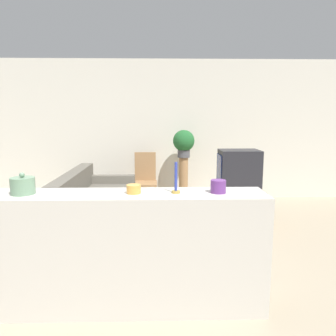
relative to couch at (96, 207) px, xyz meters
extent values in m
plane|color=tan|center=(0.56, -1.73, -0.29)|extent=(14.00, 14.00, 0.00)
cube|color=beige|center=(0.56, 1.70, 1.06)|extent=(9.00, 0.06, 2.70)
cube|color=#605B51|center=(0.04, 0.00, -0.06)|extent=(0.94, 1.98, 0.47)
cube|color=#605B51|center=(-0.33, 0.00, 0.35)|extent=(0.20, 1.98, 0.35)
cube|color=#605B51|center=(0.04, -0.91, 0.01)|extent=(0.94, 0.16, 0.61)
cube|color=#605B51|center=(0.04, 0.91, 0.01)|extent=(0.94, 0.16, 0.61)
cube|color=#9E754C|center=(2.11, -0.06, -0.02)|extent=(0.73, 0.46, 0.55)
cube|color=#232328|center=(2.11, -0.06, 0.56)|extent=(0.57, 0.43, 0.60)
cube|color=navy|center=(1.82, -0.06, 0.56)|extent=(0.02, 0.35, 0.47)
cube|color=#9E754C|center=(0.68, 1.17, 0.11)|extent=(0.44, 0.44, 0.04)
cube|color=#9E754C|center=(0.68, 1.37, 0.40)|extent=(0.40, 0.04, 0.54)
cylinder|color=#9E754C|center=(0.49, 0.98, -0.10)|extent=(0.04, 0.04, 0.38)
cylinder|color=#9E754C|center=(0.87, 0.98, -0.10)|extent=(0.04, 0.04, 0.38)
cylinder|color=#9E754C|center=(0.49, 1.36, -0.10)|extent=(0.04, 0.04, 0.38)
cylinder|color=#9E754C|center=(0.87, 1.36, -0.10)|extent=(0.04, 0.04, 0.38)
cylinder|color=#9E754C|center=(1.40, 1.28, 0.14)|extent=(0.17, 0.17, 0.87)
cylinder|color=#4C4C51|center=(1.40, 1.28, 0.65)|extent=(0.23, 0.23, 0.14)
sphere|color=#23602D|center=(1.40, 1.28, 0.89)|extent=(0.40, 0.40, 0.40)
cube|color=beige|center=(0.56, -2.11, 0.21)|extent=(2.54, 0.44, 1.01)
cylinder|color=gray|center=(-0.16, -2.11, 0.78)|extent=(0.19, 0.19, 0.14)
sphere|color=gray|center=(-0.16, -2.11, 0.87)|extent=(0.04, 0.04, 0.04)
cylinder|color=gold|center=(0.73, -2.11, 0.75)|extent=(0.12, 0.12, 0.07)
cylinder|color=#B7933D|center=(1.08, -2.11, 0.72)|extent=(0.07, 0.07, 0.02)
cylinder|color=#2D3D9E|center=(1.08, -2.11, 0.85)|extent=(0.02, 0.02, 0.24)
cylinder|color=#66337F|center=(1.43, -2.11, 0.77)|extent=(0.13, 0.13, 0.11)
camera|label=1|loc=(0.95, -4.74, 1.34)|focal=35.00mm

